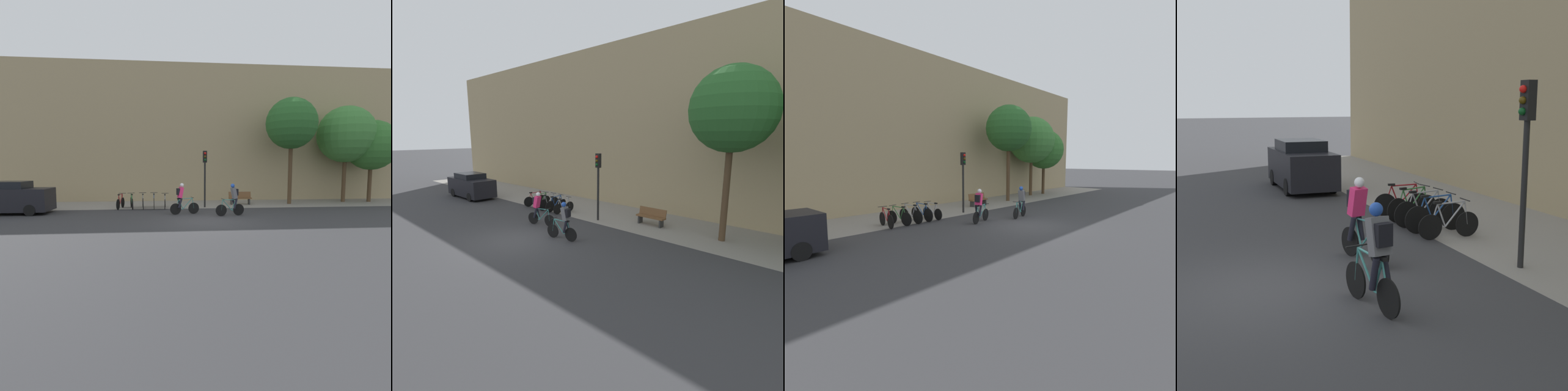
# 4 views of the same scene
# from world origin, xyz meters

# --- Properties ---
(ground) EXTENTS (200.00, 200.00, 0.00)m
(ground) POSITION_xyz_m (0.00, 0.00, 0.00)
(ground) COLOR #333335
(kerb_strip) EXTENTS (44.00, 4.50, 0.01)m
(kerb_strip) POSITION_xyz_m (0.00, 6.75, 0.00)
(kerb_strip) COLOR gray
(kerb_strip) RESTS_ON ground
(building_facade) EXTENTS (44.00, 0.60, 10.49)m
(building_facade) POSITION_xyz_m (0.00, 9.30, 5.25)
(building_facade) COLOR tan
(building_facade) RESTS_ON ground
(cyclist_pink) EXTENTS (1.66, 0.61, 1.76)m
(cyclist_pink) POSITION_xyz_m (-1.12, 2.24, 0.95)
(cyclist_pink) COLOR black
(cyclist_pink) RESTS_ON ground
(cyclist_grey) EXTENTS (1.63, 0.54, 1.76)m
(cyclist_grey) POSITION_xyz_m (1.65, 1.56, 0.95)
(cyclist_grey) COLOR black
(cyclist_grey) RESTS_ON ground
(parked_bike_0) EXTENTS (0.46, 1.66, 0.97)m
(parked_bike_0) POSITION_xyz_m (-4.89, 4.87, 0.40)
(parked_bike_0) COLOR black
(parked_bike_0) RESTS_ON ground
(parked_bike_1) EXTENTS (0.49, 1.65, 0.98)m
(parked_bike_1) POSITION_xyz_m (-4.18, 4.87, 0.40)
(parked_bike_1) COLOR black
(parked_bike_1) RESTS_ON ground
(parked_bike_2) EXTENTS (0.46, 1.76, 0.99)m
(parked_bike_2) POSITION_xyz_m (-3.48, 4.87, 0.41)
(parked_bike_2) COLOR black
(parked_bike_2) RESTS_ON ground
(parked_bike_3) EXTENTS (0.46, 1.74, 0.99)m
(parked_bike_3) POSITION_xyz_m (-2.77, 4.87, 0.41)
(parked_bike_3) COLOR black
(parked_bike_3) RESTS_ON ground
(parked_bike_4) EXTENTS (0.46, 1.62, 0.95)m
(parked_bike_4) POSITION_xyz_m (-2.07, 4.87, 0.38)
(parked_bike_4) COLOR black
(parked_bike_4) RESTS_ON ground
(traffic_light_pole) EXTENTS (0.26, 0.30, 3.69)m
(traffic_light_pole) POSITION_xyz_m (0.54, 5.07, 2.55)
(traffic_light_pole) COLOR black
(traffic_light_pole) RESTS_ON ground
(bench) EXTENTS (1.59, 0.44, 0.89)m
(bench) POSITION_xyz_m (3.20, 6.29, 0.47)
(bench) COLOR brown
(bench) RESTS_ON ground
(parked_car) EXTENTS (4.30, 1.84, 1.85)m
(parked_car) POSITION_xyz_m (-10.72, 3.29, 0.90)
(parked_car) COLOR black
(parked_car) RESTS_ON ground
(street_tree_0) EXTENTS (3.57, 3.57, 7.48)m
(street_tree_0) POSITION_xyz_m (6.82, 6.35, 5.67)
(street_tree_0) COLOR #4C3823
(street_tree_0) RESTS_ON ground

